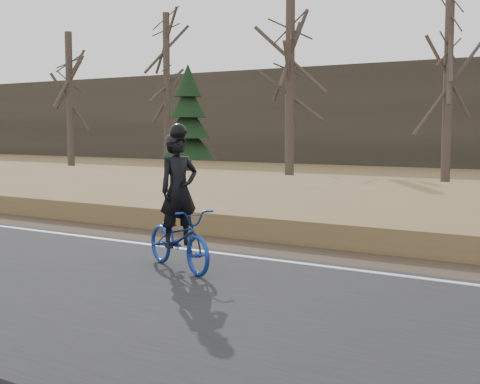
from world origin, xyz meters
The scene contains 12 objects.
edge_line centered at (0.00, 0.20, 0.07)m, with size 120.00×0.12×0.01m, color silver.
shoulder centered at (0.00, 1.20, 0.02)m, with size 120.00×1.60×0.04m, color #473A2B.
embankment centered at (0.00, 4.20, 0.22)m, with size 120.00×5.00×0.44m, color olive.
ballast centered at (0.00, 8.00, 0.23)m, with size 120.00×3.00×0.45m, color slate.
railroad centered at (0.00, 8.00, 0.53)m, with size 120.00×2.40×0.29m.
treeline_backdrop centered at (0.00, 30.00, 3.00)m, with size 120.00×4.00×6.00m, color #383328.
cyclist centered at (5.89, -1.18, 0.76)m, with size 1.89×1.28×2.19m.
bare_tree_far_left centered at (-13.68, 14.71, 3.51)m, with size 0.36×0.36×7.01m, color #4A3E36.
bare_tree_left centered at (-9.89, 17.77, 4.02)m, with size 0.36×0.36×8.04m, color #4A3E36.
bare_tree_near_left centered at (-0.41, 13.60, 3.63)m, with size 0.36×0.36×7.26m, color #4A3E36.
bare_tree_center centered at (4.41, 17.72, 4.07)m, with size 0.36×0.36×8.14m, color #4A3E36.
conifer centered at (-7.05, 15.86, 2.45)m, with size 2.60×2.60×5.18m.
Camera 1 is at (12.09, -8.98, 2.17)m, focal length 50.00 mm.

